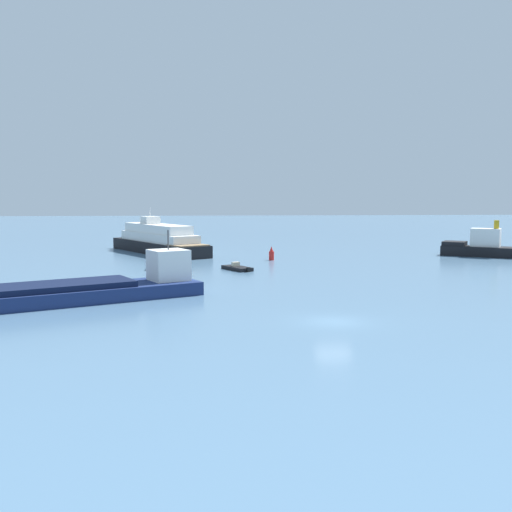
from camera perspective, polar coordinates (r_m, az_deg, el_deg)
The scene contains 7 objects.
ground_plane at distance 44.61m, azimuth 7.19°, elevation -6.04°, with size 400.00×400.00×0.00m, color slate.
small_motorboat at distance 73.21m, azimuth -1.74°, elevation -1.11°, with size 3.76×4.66×0.93m.
tugboat at distance 94.36m, azimuth 20.09°, elevation 0.79°, with size 11.45×8.86×5.23m.
white_riverboat at distance 94.82m, azimuth -8.97°, elevation 1.42°, with size 16.35×22.17×6.84m.
cargo_barge at distance 53.59m, azimuth -19.95°, elevation -3.32°, with size 29.16×18.69×5.78m.
fishing_skiff at distance 75.70m, azimuth -9.34°, elevation -0.97°, with size 1.70×4.57×0.90m.
channel_buoy_red at distance 83.75m, azimuth 1.44°, elevation 0.17°, with size 0.70×0.70×1.90m.
Camera 1 is at (-8.49, -42.82, 9.22)m, focal length 43.37 mm.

